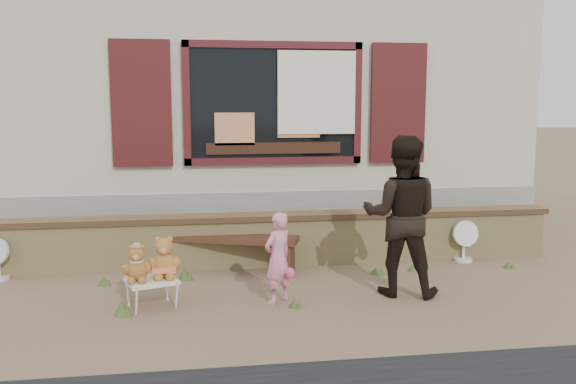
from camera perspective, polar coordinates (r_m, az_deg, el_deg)
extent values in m
plane|color=brown|center=(6.95, 0.74, -8.90)|extent=(80.00, 80.00, 0.00)
cube|color=#B7AF94|center=(11.11, -3.02, 10.11)|extent=(8.00, 5.00, 3.20)
cube|color=gray|center=(11.23, -2.94, -0.15)|extent=(8.04, 5.04, 0.80)
cube|color=black|center=(8.59, -1.36, 8.28)|extent=(2.30, 0.04, 1.50)
cube|color=#441316|center=(8.60, -1.36, 13.61)|extent=(2.50, 0.08, 0.10)
cube|color=#441316|center=(8.61, -1.33, 2.95)|extent=(2.50, 0.08, 0.10)
cube|color=#441316|center=(8.50, -9.48, 8.17)|extent=(0.10, 0.08, 1.70)
cube|color=#441316|center=(8.80, 6.51, 8.23)|extent=(0.10, 0.08, 1.70)
cube|color=black|center=(8.52, -13.55, 8.05)|extent=(0.80, 0.07, 1.70)
cube|color=black|center=(8.96, 10.27, 8.16)|extent=(0.80, 0.07, 1.70)
cube|color=white|center=(8.62, 2.71, 9.27)|extent=(1.10, 0.02, 1.15)
cube|color=black|center=(8.58, -1.32, 4.14)|extent=(1.90, 0.06, 0.16)
cube|color=tan|center=(8.52, -5.02, 5.89)|extent=(0.55, 0.06, 0.45)
cube|color=#E08447|center=(8.61, 0.99, 6.95)|extent=(0.60, 0.06, 0.55)
cube|color=tan|center=(7.83, -0.43, -4.65)|extent=(7.00, 0.30, 0.60)
cube|color=brown|center=(7.76, -0.44, -2.28)|extent=(7.10, 0.36, 0.07)
cube|color=#382013|center=(7.55, -5.63, -4.33)|extent=(1.75, 0.91, 0.06)
cube|color=#382013|center=(7.84, -10.95, -5.67)|extent=(0.21, 0.34, 0.37)
cube|color=#382013|center=(7.43, 0.03, -6.30)|extent=(0.21, 0.34, 0.37)
cube|color=silver|center=(6.39, -12.65, -8.10)|extent=(0.59, 0.56, 0.04)
cylinder|color=silver|center=(6.21, -13.99, -10.04)|extent=(0.03, 0.03, 0.26)
cylinder|color=silver|center=(6.31, -10.37, -9.63)|extent=(0.03, 0.03, 0.26)
cylinder|color=silver|center=(6.56, -14.77, -9.09)|extent=(0.03, 0.03, 0.26)
cylinder|color=silver|center=(6.65, -11.33, -8.72)|extent=(0.03, 0.03, 0.26)
imported|color=pink|center=(6.32, -0.95, -6.17)|extent=(0.42, 0.39, 0.95)
imported|color=black|center=(6.64, 10.55, -2.21)|extent=(1.01, 0.90, 1.72)
cylinder|color=silver|center=(7.98, -25.37, -7.30)|extent=(0.22, 0.22, 0.04)
cylinder|color=silver|center=(8.37, 16.07, -6.10)|extent=(0.23, 0.23, 0.04)
cylinder|color=silver|center=(8.33, 16.11, -5.11)|extent=(0.04, 0.04, 0.29)
cylinder|color=silver|center=(8.29, 16.17, -3.70)|extent=(0.34, 0.13, 0.34)
cone|color=#3A5421|center=(6.28, -15.25, -10.40)|extent=(0.17, 0.17, 0.15)
cone|color=#3A5421|center=(8.19, 19.89, -6.43)|extent=(0.11, 0.11, 0.08)
cone|color=#3A5421|center=(7.31, -9.63, -7.56)|extent=(0.16, 0.16, 0.15)
cone|color=#3A5421|center=(7.52, 8.31, -7.24)|extent=(0.17, 0.17, 0.10)
cone|color=#3A5421|center=(7.74, 11.66, -6.95)|extent=(0.15, 0.15, 0.08)
cone|color=#3A5421|center=(7.32, -16.88, -7.95)|extent=(0.12, 0.12, 0.11)
cone|color=#3A5421|center=(6.28, 0.56, -10.37)|extent=(0.10, 0.10, 0.09)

